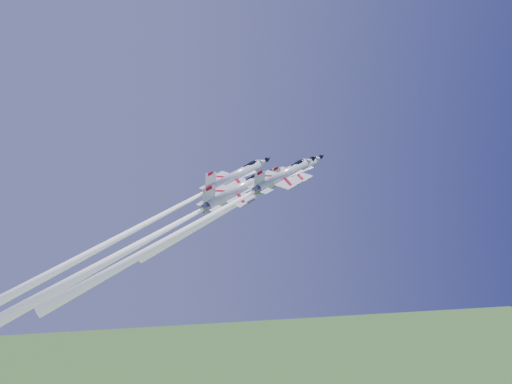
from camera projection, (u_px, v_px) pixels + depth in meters
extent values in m
cylinder|color=white|center=(295.00, 171.00, 108.77)|extent=(5.30, 6.05, 10.31)
cone|color=white|center=(317.00, 159.00, 111.99)|extent=(2.72, 2.70, 2.80)
cone|color=black|center=(322.00, 156.00, 112.74)|extent=(1.37, 1.36, 1.41)
cone|color=slate|center=(273.00, 184.00, 105.79)|extent=(2.43, 2.33, 1.96)
ellipsoid|color=black|center=(309.00, 160.00, 110.59)|extent=(2.84, 1.94, 2.05)
cube|color=black|center=(304.00, 162.00, 109.81)|extent=(0.97, 0.53, 0.68)
cube|color=white|center=(291.00, 175.00, 108.32)|extent=(6.54, 8.56, 3.63)
cube|color=white|center=(298.00, 167.00, 110.70)|extent=(2.92, 1.86, 1.55)
cube|color=white|center=(306.00, 169.00, 109.08)|extent=(2.92, 1.86, 1.55)
cube|color=white|center=(276.00, 182.00, 106.26)|extent=(3.46, 4.67, 1.94)
cube|color=white|center=(276.00, 175.00, 105.76)|extent=(2.65, 1.75, 3.23)
cube|color=#B4091C|center=(276.00, 169.00, 105.37)|extent=(1.11, 0.64, 0.91)
cube|color=black|center=(295.00, 175.00, 109.12)|extent=(7.76, 3.06, 3.96)
sphere|color=white|center=(272.00, 184.00, 105.68)|extent=(0.94, 0.93, 0.92)
cone|color=white|center=(211.00, 219.00, 98.26)|extent=(10.74, 13.13, 26.37)
cylinder|color=white|center=(235.00, 177.00, 108.59)|extent=(6.06, 6.92, 11.79)
cone|color=white|center=(262.00, 162.00, 112.28)|extent=(3.11, 3.09, 3.21)
cone|color=black|center=(268.00, 159.00, 113.14)|extent=(1.57, 1.56, 1.61)
cone|color=slate|center=(207.00, 191.00, 105.19)|extent=(2.77, 2.66, 2.24)
ellipsoid|color=black|center=(252.00, 164.00, 110.67)|extent=(3.24, 2.21, 2.35)
cube|color=black|center=(246.00, 166.00, 109.78)|extent=(1.11, 0.60, 0.78)
cube|color=white|center=(230.00, 180.00, 108.08)|extent=(7.48, 9.79, 4.15)
cube|color=white|center=(240.00, 171.00, 110.80)|extent=(3.33, 2.13, 1.78)
cube|color=white|center=(248.00, 174.00, 108.95)|extent=(3.33, 2.13, 1.78)
cube|color=white|center=(211.00, 189.00, 105.73)|extent=(3.96, 5.34, 2.22)
cube|color=white|center=(211.00, 181.00, 105.15)|extent=(3.03, 2.01, 3.69)
cube|color=#B4091C|center=(210.00, 174.00, 104.71)|extent=(1.27, 0.73, 1.04)
cube|color=black|center=(235.00, 181.00, 109.00)|extent=(8.87, 3.50, 4.52)
sphere|color=white|center=(206.00, 192.00, 105.06)|extent=(1.08, 1.06, 1.05)
cone|color=white|center=(81.00, 258.00, 91.87)|extent=(17.76, 22.09, 46.05)
cylinder|color=white|center=(282.00, 176.00, 97.19)|extent=(5.49, 6.27, 10.69)
cone|color=white|center=(309.00, 161.00, 100.53)|extent=(2.81, 2.80, 2.91)
cone|color=black|center=(315.00, 158.00, 101.31)|extent=(1.42, 1.41, 1.46)
cone|color=slate|center=(256.00, 190.00, 94.10)|extent=(2.51, 2.41, 2.03)
ellipsoid|color=black|center=(299.00, 163.00, 99.07)|extent=(2.94, 2.01, 2.13)
cube|color=black|center=(293.00, 165.00, 98.26)|extent=(1.01, 0.55, 0.71)
cube|color=white|center=(278.00, 180.00, 96.72)|extent=(6.77, 8.87, 3.76)
cube|color=white|center=(287.00, 171.00, 99.18)|extent=(3.02, 1.93, 1.61)
cube|color=white|center=(296.00, 173.00, 97.51)|extent=(3.02, 1.93, 1.61)
cube|color=white|center=(260.00, 189.00, 94.59)|extent=(3.59, 4.84, 2.01)
cube|color=white|center=(260.00, 180.00, 94.07)|extent=(2.74, 1.82, 3.34)
cube|color=#B4091C|center=(260.00, 173.00, 93.67)|extent=(1.15, 0.66, 0.94)
cube|color=black|center=(283.00, 180.00, 97.55)|extent=(8.04, 3.17, 4.10)
sphere|color=white|center=(255.00, 191.00, 93.98)|extent=(0.98, 0.96, 0.95)
cone|color=white|center=(159.00, 244.00, 84.19)|extent=(13.58, 16.77, 34.44)
cylinder|color=white|center=(236.00, 191.00, 101.98)|extent=(6.38, 7.28, 12.41)
cone|color=white|center=(267.00, 174.00, 105.86)|extent=(3.27, 3.25, 3.38)
cone|color=black|center=(274.00, 171.00, 106.76)|extent=(1.65, 1.64, 1.69)
cone|color=slate|center=(205.00, 208.00, 98.39)|extent=(2.92, 2.80, 2.36)
ellipsoid|color=black|center=(255.00, 177.00, 104.17)|extent=(3.41, 2.33, 2.47)
cube|color=black|center=(249.00, 179.00, 103.23)|extent=(1.17, 0.63, 0.82)
cube|color=white|center=(231.00, 195.00, 101.44)|extent=(7.87, 10.30, 4.37)
cube|color=white|center=(242.00, 185.00, 104.30)|extent=(3.51, 2.24, 1.87)
cube|color=white|center=(251.00, 188.00, 102.36)|extent=(3.51, 2.24, 1.87)
cube|color=white|center=(210.00, 206.00, 98.96)|extent=(4.17, 5.63, 2.34)
cube|color=white|center=(209.00, 196.00, 98.36)|extent=(3.19, 2.11, 3.89)
cube|color=#B4091C|center=(209.00, 188.00, 97.89)|extent=(1.34, 0.77, 1.09)
cube|color=black|center=(237.00, 196.00, 102.41)|extent=(9.34, 3.68, 4.76)
sphere|color=white|center=(204.00, 209.00, 98.26)|extent=(1.14, 1.12, 1.11)
cone|color=white|center=(109.00, 260.00, 88.66)|extent=(13.71, 16.81, 34.01)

